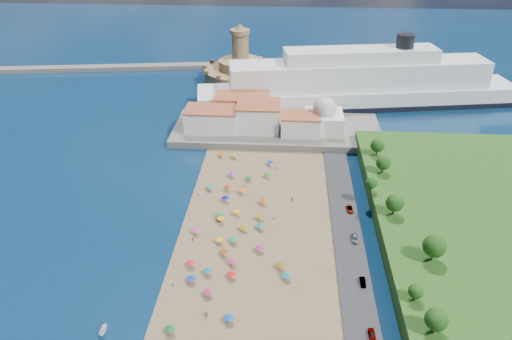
{
  "coord_description": "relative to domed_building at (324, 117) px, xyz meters",
  "views": [
    {
      "loc": [
        14.11,
        -126.74,
        93.11
      ],
      "look_at": [
        4.0,
        25.0,
        8.0
      ],
      "focal_mm": 35.0,
      "sensor_mm": 36.0,
      "label": 1
    }
  ],
  "objects": [
    {
      "name": "parked_cars",
      "position": [
        6.0,
        -82.3,
        -7.61
      ],
      "size": [
        2.31,
        58.18,
        1.41
      ],
      "color": "gray",
      "rests_on": "promenade"
    },
    {
      "name": "breakwater",
      "position": [
        -140.0,
        82.0,
        -7.67
      ],
      "size": [
        199.03,
        34.77,
        2.6
      ],
      "primitive_type": "cube",
      "rotation": [
        0.0,
        0.0,
        0.14
      ],
      "color": "#59544C",
      "rests_on": "ground"
    },
    {
      "name": "terrace",
      "position": [
        -20.0,
        2.0,
        -7.47
      ],
      "size": [
        90.0,
        36.0,
        3.0
      ],
      "primitive_type": "cube",
      "color": "#59544C",
      "rests_on": "ground"
    },
    {
      "name": "beach_parasols",
      "position": [
        -31.43,
        -83.09,
        -6.83
      ],
      "size": [
        32.34,
        116.57,
        2.2
      ],
      "color": "gray",
      "rests_on": "beach"
    },
    {
      "name": "jetty",
      "position": [
        -42.0,
        37.0,
        -7.77
      ],
      "size": [
        18.0,
        70.0,
        2.4
      ],
      "primitive_type": "cube",
      "color": "#59544C",
      "rests_on": "ground"
    },
    {
      "name": "cruise_ship",
      "position": [
        18.59,
        38.63,
        1.23
      ],
      "size": [
        159.38,
        48.74,
        34.47
      ],
      "color": "black",
      "rests_on": "ground"
    },
    {
      "name": "domed_building",
      "position": [
        0.0,
        0.0,
        0.0
      ],
      "size": [
        16.0,
        16.0,
        15.0
      ],
      "color": "silver",
      "rests_on": "terrace"
    },
    {
      "name": "ground",
      "position": [
        -30.0,
        -71.0,
        -8.97
      ],
      "size": [
        700.0,
        700.0,
        0.0
      ],
      "primitive_type": "plane",
      "color": "#071938",
      "rests_on": "ground"
    },
    {
      "name": "waterfront_buildings",
      "position": [
        -33.05,
        2.64,
        -1.1
      ],
      "size": [
        57.0,
        29.0,
        11.0
      ],
      "color": "silver",
      "rests_on": "terrace"
    },
    {
      "name": "hillside_trees",
      "position": [
        19.23,
        -77.41,
        1.14
      ],
      "size": [
        16.92,
        104.81,
        8.01
      ],
      "color": "#382314",
      "rests_on": "hillside"
    },
    {
      "name": "beachgoers",
      "position": [
        -30.55,
        -68.71,
        -7.85
      ],
      "size": [
        33.78,
        98.99,
        1.87
      ],
      "color": "tan",
      "rests_on": "beach"
    },
    {
      "name": "fortress",
      "position": [
        -42.0,
        67.0,
        -2.29
      ],
      "size": [
        40.0,
        40.0,
        32.4
      ],
      "color": "#9F824F",
      "rests_on": "ground"
    }
  ]
}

